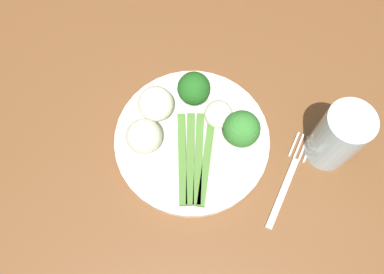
{
  "coord_description": "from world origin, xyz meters",
  "views": [
    {
      "loc": [
        0.14,
        -0.21,
        1.35
      ],
      "look_at": [
        0.07,
        0.01,
        0.77
      ],
      "focal_mm": 36.99,
      "sensor_mm": 36.0,
      "label": 1
    }
  ],
  "objects_px": {
    "cauliflower_front": "(144,136)",
    "water_glass": "(338,137)",
    "asparagus_bundle": "(194,159)",
    "cauliflower_back": "(219,114)",
    "broccoli_near_center": "(242,129)",
    "broccoli_back_right": "(194,89)",
    "fork": "(288,178)",
    "plate": "(192,140)",
    "cauliflower_edge": "(156,104)",
    "dining_table": "(151,156)"
  },
  "relations": [
    {
      "from": "dining_table",
      "to": "fork",
      "type": "relative_size",
      "value": 8.11
    },
    {
      "from": "dining_table",
      "to": "plate",
      "type": "bearing_deg",
      "value": 11.06
    },
    {
      "from": "plate",
      "to": "cauliflower_edge",
      "type": "height_order",
      "value": "cauliflower_edge"
    },
    {
      "from": "plate",
      "to": "broccoli_back_right",
      "type": "distance_m",
      "value": 0.08
    },
    {
      "from": "fork",
      "to": "water_glass",
      "type": "distance_m",
      "value": 0.1
    },
    {
      "from": "broccoli_near_center",
      "to": "cauliflower_back",
      "type": "distance_m",
      "value": 0.05
    },
    {
      "from": "asparagus_bundle",
      "to": "broccoli_near_center",
      "type": "height_order",
      "value": "broccoli_near_center"
    },
    {
      "from": "cauliflower_edge",
      "to": "water_glass",
      "type": "distance_m",
      "value": 0.28
    },
    {
      "from": "cauliflower_edge",
      "to": "asparagus_bundle",
      "type": "bearing_deg",
      "value": -37.97
    },
    {
      "from": "dining_table",
      "to": "water_glass",
      "type": "distance_m",
      "value": 0.33
    },
    {
      "from": "broccoli_near_center",
      "to": "cauliflower_edge",
      "type": "height_order",
      "value": "broccoli_near_center"
    },
    {
      "from": "cauliflower_edge",
      "to": "cauliflower_back",
      "type": "height_order",
      "value": "cauliflower_edge"
    },
    {
      "from": "broccoli_back_right",
      "to": "cauliflower_front",
      "type": "bearing_deg",
      "value": -118.43
    },
    {
      "from": "broccoli_near_center",
      "to": "fork",
      "type": "xyz_separation_m",
      "value": [
        0.09,
        -0.04,
        -0.05
      ]
    },
    {
      "from": "water_glass",
      "to": "cauliflower_front",
      "type": "bearing_deg",
      "value": -165.39
    },
    {
      "from": "dining_table",
      "to": "asparagus_bundle",
      "type": "xyz_separation_m",
      "value": [
        0.09,
        -0.02,
        0.11
      ]
    },
    {
      "from": "cauliflower_front",
      "to": "fork",
      "type": "distance_m",
      "value": 0.23
    },
    {
      "from": "dining_table",
      "to": "water_glass",
      "type": "relative_size",
      "value": 11.24
    },
    {
      "from": "cauliflower_edge",
      "to": "fork",
      "type": "height_order",
      "value": "cauliflower_edge"
    },
    {
      "from": "cauliflower_edge",
      "to": "cauliflower_front",
      "type": "xyz_separation_m",
      "value": [
        -0.0,
        -0.06,
        -0.0
      ]
    },
    {
      "from": "fork",
      "to": "plate",
      "type": "bearing_deg",
      "value": 93.25
    },
    {
      "from": "broccoli_back_right",
      "to": "asparagus_bundle",
      "type": "bearing_deg",
      "value": -73.54
    },
    {
      "from": "plate",
      "to": "broccoli_near_center",
      "type": "relative_size",
      "value": 3.57
    },
    {
      "from": "cauliflower_front",
      "to": "water_glass",
      "type": "relative_size",
      "value": 0.46
    },
    {
      "from": "broccoli_near_center",
      "to": "broccoli_back_right",
      "type": "height_order",
      "value": "broccoli_near_center"
    },
    {
      "from": "cauliflower_front",
      "to": "fork",
      "type": "bearing_deg",
      "value": 2.47
    },
    {
      "from": "dining_table",
      "to": "broccoli_back_right",
      "type": "height_order",
      "value": "broccoli_back_right"
    },
    {
      "from": "broccoli_back_right",
      "to": "cauliflower_back",
      "type": "xyz_separation_m",
      "value": [
        0.05,
        -0.03,
        -0.01
      ]
    },
    {
      "from": "plate",
      "to": "water_glass",
      "type": "bearing_deg",
      "value": 11.95
    },
    {
      "from": "asparagus_bundle",
      "to": "water_glass",
      "type": "bearing_deg",
      "value": -82.91
    },
    {
      "from": "cauliflower_back",
      "to": "fork",
      "type": "xyz_separation_m",
      "value": [
        0.13,
        -0.06,
        -0.04
      ]
    },
    {
      "from": "broccoli_near_center",
      "to": "cauliflower_back",
      "type": "xyz_separation_m",
      "value": [
        -0.04,
        0.02,
        -0.02
      ]
    },
    {
      "from": "cauliflower_back",
      "to": "broccoli_near_center",
      "type": "bearing_deg",
      "value": -28.97
    },
    {
      "from": "broccoli_near_center",
      "to": "cauliflower_front",
      "type": "xyz_separation_m",
      "value": [
        -0.14,
        -0.05,
        -0.01
      ]
    },
    {
      "from": "asparagus_bundle",
      "to": "cauliflower_front",
      "type": "bearing_deg",
      "value": 71.36
    },
    {
      "from": "dining_table",
      "to": "broccoli_near_center",
      "type": "xyz_separation_m",
      "value": [
        0.15,
        0.03,
        0.15
      ]
    },
    {
      "from": "cauliflower_front",
      "to": "cauliflower_edge",
      "type": "bearing_deg",
      "value": 89.76
    },
    {
      "from": "plate",
      "to": "dining_table",
      "type": "bearing_deg",
      "value": -168.94
    },
    {
      "from": "broccoli_near_center",
      "to": "broccoli_back_right",
      "type": "bearing_deg",
      "value": 151.47
    },
    {
      "from": "plate",
      "to": "asparagus_bundle",
      "type": "xyz_separation_m",
      "value": [
        0.01,
        -0.03,
        0.01
      ]
    },
    {
      "from": "cauliflower_edge",
      "to": "cauliflower_back",
      "type": "bearing_deg",
      "value": 7.02
    },
    {
      "from": "dining_table",
      "to": "water_glass",
      "type": "bearing_deg",
      "value": 11.72
    },
    {
      "from": "cauliflower_edge",
      "to": "water_glass",
      "type": "relative_size",
      "value": 0.47
    },
    {
      "from": "cauliflower_front",
      "to": "fork",
      "type": "relative_size",
      "value": 0.33
    },
    {
      "from": "cauliflower_front",
      "to": "water_glass",
      "type": "bearing_deg",
      "value": 14.61
    },
    {
      "from": "water_glass",
      "to": "broccoli_back_right",
      "type": "bearing_deg",
      "value": 174.37
    },
    {
      "from": "plate",
      "to": "broccoli_back_right",
      "type": "xyz_separation_m",
      "value": [
        -0.02,
        0.07,
        0.04
      ]
    },
    {
      "from": "fork",
      "to": "broccoli_back_right",
      "type": "bearing_deg",
      "value": 74.11
    },
    {
      "from": "water_glass",
      "to": "broccoli_near_center",
      "type": "bearing_deg",
      "value": -169.65
    },
    {
      "from": "asparagus_bundle",
      "to": "water_glass",
      "type": "xyz_separation_m",
      "value": [
        0.2,
        0.08,
        0.04
      ]
    }
  ]
}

